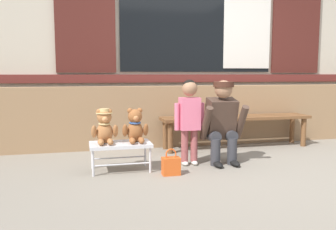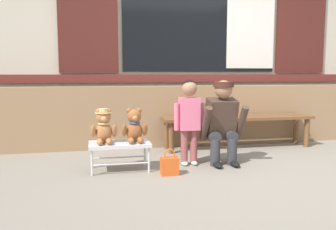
{
  "view_description": "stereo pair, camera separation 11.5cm",
  "coord_description": "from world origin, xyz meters",
  "px_view_note": "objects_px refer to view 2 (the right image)",
  "views": [
    {
      "loc": [
        -1.76,
        -3.45,
        1.02
      ],
      "look_at": [
        -0.8,
        0.5,
        0.55
      ],
      "focal_mm": 38.05,
      "sensor_mm": 36.0,
      "label": 1
    },
    {
      "loc": [
        -1.65,
        -3.47,
        1.02
      ],
      "look_at": [
        -0.8,
        0.5,
        0.55
      ],
      "focal_mm": 38.05,
      "sensor_mm": 36.0,
      "label": 2
    }
  ],
  "objects_px": {
    "teddy_bear_with_hat": "(104,127)",
    "teddy_bear_plain": "(134,127)",
    "wooden_bench_long": "(238,121)",
    "handbag_on_ground": "(169,166)",
    "small_display_bench": "(120,146)",
    "child_standing": "(189,113)",
    "adult_crouching": "(222,122)"
  },
  "relations": [
    {
      "from": "teddy_bear_with_hat",
      "to": "teddy_bear_plain",
      "type": "xyz_separation_m",
      "value": [
        0.32,
        -0.0,
        -0.01
      ]
    },
    {
      "from": "small_display_bench",
      "to": "adult_crouching",
      "type": "bearing_deg",
      "value": 2.4
    },
    {
      "from": "wooden_bench_long",
      "to": "child_standing",
      "type": "height_order",
      "value": "child_standing"
    },
    {
      "from": "teddy_bear_with_hat",
      "to": "teddy_bear_plain",
      "type": "bearing_deg",
      "value": -0.13
    },
    {
      "from": "wooden_bench_long",
      "to": "small_display_bench",
      "type": "xyz_separation_m",
      "value": [
        -1.68,
        -0.81,
        -0.11
      ]
    },
    {
      "from": "child_standing",
      "to": "handbag_on_ground",
      "type": "height_order",
      "value": "child_standing"
    },
    {
      "from": "wooden_bench_long",
      "to": "small_display_bench",
      "type": "height_order",
      "value": "wooden_bench_long"
    },
    {
      "from": "teddy_bear_with_hat",
      "to": "handbag_on_ground",
      "type": "xyz_separation_m",
      "value": [
        0.64,
        -0.28,
        -0.38
      ]
    },
    {
      "from": "small_display_bench",
      "to": "handbag_on_ground",
      "type": "relative_size",
      "value": 2.35
    },
    {
      "from": "small_display_bench",
      "to": "adult_crouching",
      "type": "height_order",
      "value": "adult_crouching"
    },
    {
      "from": "teddy_bear_plain",
      "to": "adult_crouching",
      "type": "distance_m",
      "value": 1.0
    },
    {
      "from": "teddy_bear_plain",
      "to": "handbag_on_ground",
      "type": "bearing_deg",
      "value": -41.33
    },
    {
      "from": "child_standing",
      "to": "handbag_on_ground",
      "type": "bearing_deg",
      "value": -130.86
    },
    {
      "from": "wooden_bench_long",
      "to": "small_display_bench",
      "type": "distance_m",
      "value": 1.87
    },
    {
      "from": "child_standing",
      "to": "adult_crouching",
      "type": "relative_size",
      "value": 1.01
    },
    {
      "from": "small_display_bench",
      "to": "teddy_bear_with_hat",
      "type": "relative_size",
      "value": 1.76
    },
    {
      "from": "wooden_bench_long",
      "to": "small_display_bench",
      "type": "bearing_deg",
      "value": -154.21
    },
    {
      "from": "child_standing",
      "to": "teddy_bear_with_hat",
      "type": "bearing_deg",
      "value": -176.08
    },
    {
      "from": "wooden_bench_long",
      "to": "teddy_bear_plain",
      "type": "distance_m",
      "value": 1.73
    },
    {
      "from": "adult_crouching",
      "to": "teddy_bear_plain",
      "type": "bearing_deg",
      "value": -177.3
    },
    {
      "from": "small_display_bench",
      "to": "child_standing",
      "type": "xyz_separation_m",
      "value": [
        0.78,
        0.07,
        0.33
      ]
    },
    {
      "from": "teddy_bear_plain",
      "to": "adult_crouching",
      "type": "relative_size",
      "value": 0.38
    },
    {
      "from": "small_display_bench",
      "to": "handbag_on_ground",
      "type": "bearing_deg",
      "value": -30.25
    },
    {
      "from": "wooden_bench_long",
      "to": "handbag_on_ground",
      "type": "distance_m",
      "value": 1.65
    },
    {
      "from": "small_display_bench",
      "to": "handbag_on_ground",
      "type": "xyz_separation_m",
      "value": [
        0.48,
        -0.28,
        -0.17
      ]
    },
    {
      "from": "child_standing",
      "to": "adult_crouching",
      "type": "height_order",
      "value": "child_standing"
    },
    {
      "from": "teddy_bear_plain",
      "to": "handbag_on_ground",
      "type": "relative_size",
      "value": 1.34
    },
    {
      "from": "child_standing",
      "to": "handbag_on_ground",
      "type": "xyz_separation_m",
      "value": [
        -0.3,
        -0.35,
        -0.5
      ]
    },
    {
      "from": "wooden_bench_long",
      "to": "adult_crouching",
      "type": "height_order",
      "value": "adult_crouching"
    },
    {
      "from": "teddy_bear_with_hat",
      "to": "adult_crouching",
      "type": "bearing_deg",
      "value": 2.02
    },
    {
      "from": "handbag_on_ground",
      "to": "wooden_bench_long",
      "type": "bearing_deg",
      "value": 42.27
    },
    {
      "from": "child_standing",
      "to": "wooden_bench_long",
      "type": "bearing_deg",
      "value": 39.58
    }
  ]
}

